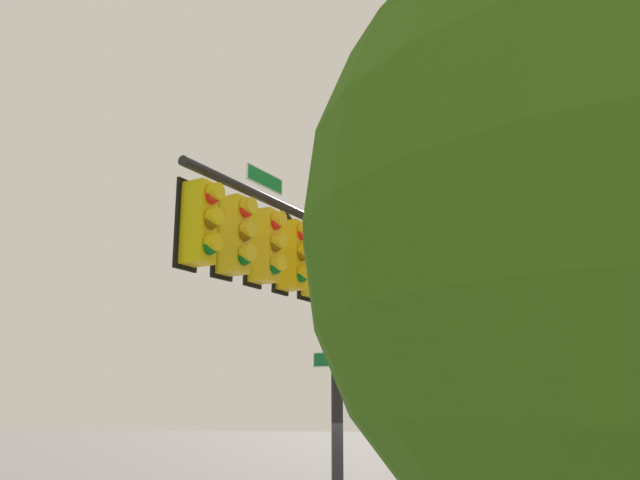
# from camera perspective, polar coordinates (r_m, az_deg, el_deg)

# --- Properties ---
(signal_pole_assembly) EXTENTS (4.03, 2.23, 6.47)m
(signal_pole_assembly) POSITION_cam_1_polar(r_m,az_deg,el_deg) (10.33, -3.15, -3.17)
(signal_pole_assembly) COLOR black
(signal_pole_assembly) RESTS_ON ground_plane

